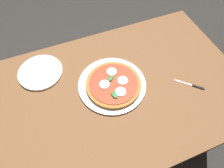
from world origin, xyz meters
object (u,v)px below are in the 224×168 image
object	(u,v)px
pizza	(113,84)
knife	(193,86)
plate_white	(40,72)
serving_tray	(112,84)
dining_table	(95,106)

from	to	relation	value
pizza	knife	size ratio (longest dim) A/B	2.37
plate_white	serving_tray	bearing A→B (deg)	-33.38
serving_tray	knife	size ratio (longest dim) A/B	2.98
serving_tray	dining_table	bearing A→B (deg)	-161.94
serving_tray	plate_white	world-z (taller)	plate_white
plate_white	knife	bearing A→B (deg)	-27.76
dining_table	serving_tray	world-z (taller)	serving_tray
serving_tray	plate_white	xyz separation A→B (m)	(-0.33, 0.21, 0.00)
pizza	serving_tray	bearing A→B (deg)	106.26
dining_table	plate_white	xyz separation A→B (m)	(-0.21, 0.25, 0.10)
serving_tray	pizza	size ratio (longest dim) A/B	1.25
pizza	plate_white	distance (m)	0.40
pizza	dining_table	bearing A→B (deg)	-167.65
dining_table	serving_tray	size ratio (longest dim) A/B	4.51
plate_white	pizza	bearing A→B (deg)	-34.47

